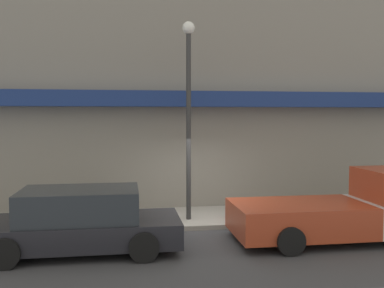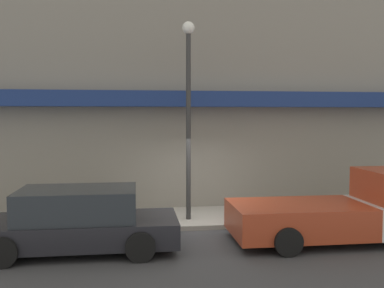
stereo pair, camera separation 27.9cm
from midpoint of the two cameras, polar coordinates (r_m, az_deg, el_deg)
ground_plane at (r=12.04m, az=0.69°, el=-11.45°), size 80.00×80.00×0.00m
sidewalk at (r=13.22m, az=-0.21°, el=-9.77°), size 36.00×2.51×0.13m
building at (r=15.66m, az=-1.77°, el=10.14°), size 19.80×3.80×9.82m
pickup_truck at (r=11.77m, az=20.26°, el=-8.16°), size 5.55×2.21×1.78m
parked_car at (r=10.43m, az=-15.43°, el=-9.93°), size 4.61×2.10×1.47m
fire_hydrant at (r=12.82m, az=4.56°, el=-8.50°), size 0.21×0.21×0.61m
street_lamp at (r=12.40m, az=-1.11°, el=6.23°), size 0.36×0.36×5.72m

